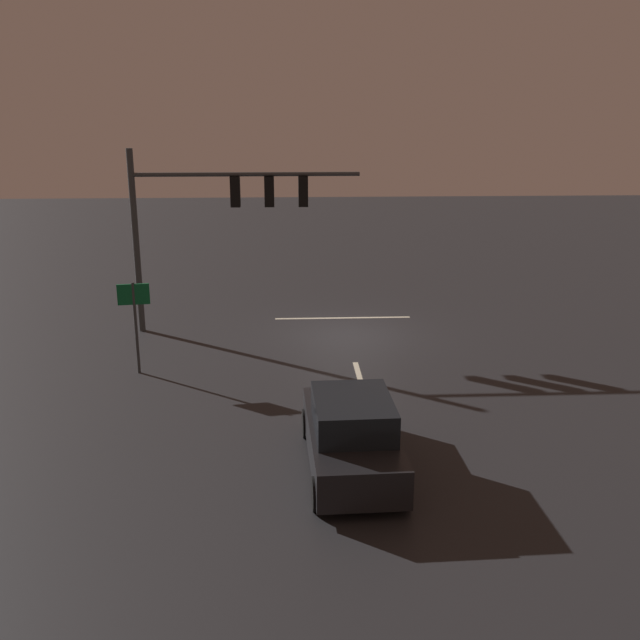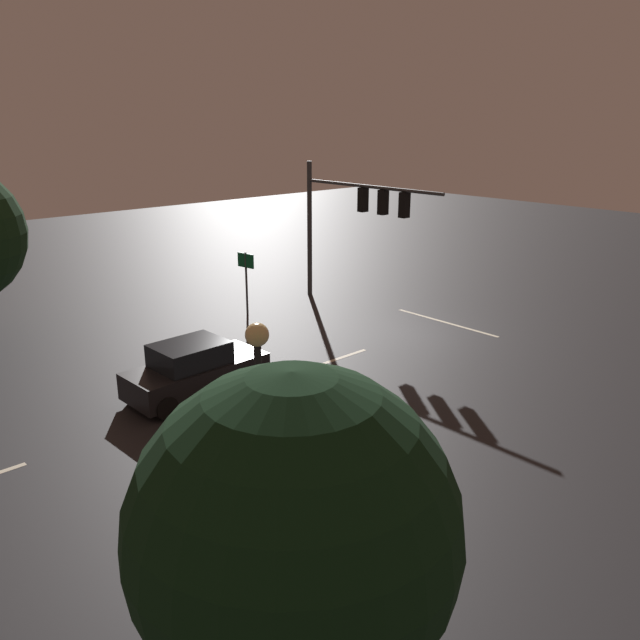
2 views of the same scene
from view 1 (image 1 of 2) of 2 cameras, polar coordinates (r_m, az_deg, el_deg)
The scene contains 7 objects.
ground_plane at distance 24.43m, azimuth 2.20°, elevation -1.11°, with size 80.00×80.00×0.00m, color #232326.
traffic_signal_assembly at distance 24.24m, azimuth -8.14°, elevation 9.02°, with size 7.65×0.47×6.21m.
lane_dash_far at distance 20.67m, azimuth 3.15°, elevation -4.45°, with size 2.20×0.16×0.01m, color beige.
lane_dash_mid at distance 15.26m, azimuth 5.48°, elevation -12.52°, with size 2.20×0.16×0.01m, color beige.
stop_bar at distance 26.26m, azimuth 1.84°, elevation 0.17°, with size 5.00×0.16×0.01m, color beige.
car_approaching at distance 15.20m, azimuth 2.56°, elevation -9.23°, with size 2.02×4.42×1.70m.
route_sign at distance 20.91m, azimuth -14.69°, elevation 0.92°, with size 0.90×0.18×2.73m.
Camera 1 is at (2.07, 23.19, 7.39)m, focal length 39.82 mm.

